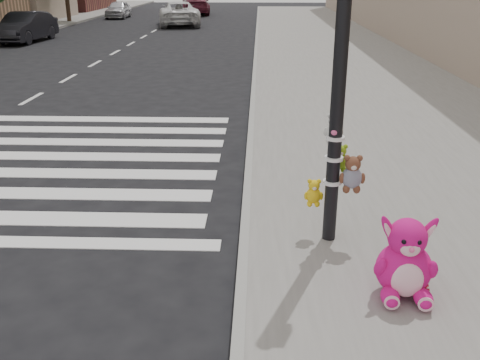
# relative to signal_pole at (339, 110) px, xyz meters

# --- Properties ---
(ground) EXTENTS (120.00, 120.00, 0.00)m
(ground) POSITION_rel_signal_pole_xyz_m (-2.63, -1.81, -1.77)
(ground) COLOR black
(ground) RESTS_ON ground
(sidewalk_near) EXTENTS (7.00, 80.00, 0.14)m
(sidewalk_near) POSITION_rel_signal_pole_xyz_m (2.37, 8.19, -1.70)
(sidewalk_near) COLOR slate
(sidewalk_near) RESTS_ON ground
(curb_edge) EXTENTS (0.12, 80.00, 0.15)m
(curb_edge) POSITION_rel_signal_pole_xyz_m (-1.08, 8.19, -1.70)
(curb_edge) COLOR gray
(curb_edge) RESTS_ON ground
(signal_pole) EXTENTS (0.70, 0.48, 4.00)m
(signal_pole) POSITION_rel_signal_pole_xyz_m (0.00, 0.00, 0.00)
(signal_pole) COLOR black
(signal_pole) RESTS_ON sidewalk_near
(pink_bunny) EXTENTS (0.63, 0.67, 0.89)m
(pink_bunny) POSITION_rel_signal_pole_xyz_m (0.57, -1.23, -1.26)
(pink_bunny) COLOR #D7127B
(pink_bunny) RESTS_ON sidewalk_near
(red_teddy) EXTENTS (0.17, 0.16, 0.20)m
(red_teddy) POSITION_rel_signal_pole_xyz_m (0.77, -1.31, -1.53)
(red_teddy) COLOR #AD112C
(red_teddy) RESTS_ON sidewalk_near
(car_dark_far) EXTENTS (1.79, 4.43, 1.43)m
(car_dark_far) POSITION_rel_signal_pole_xyz_m (-12.43, 20.76, -1.05)
(car_dark_far) COLOR black
(car_dark_far) RESTS_ON ground
(car_white_near) EXTENTS (3.37, 5.73, 1.49)m
(car_white_near) POSITION_rel_signal_pole_xyz_m (-6.13, 29.71, -1.02)
(car_white_near) COLOR silver
(car_white_near) RESTS_ON ground
(car_maroon_near) EXTENTS (2.84, 5.49, 1.52)m
(car_maroon_near) POSITION_rel_signal_pole_xyz_m (-6.13, 39.29, -1.01)
(car_maroon_near) COLOR maroon
(car_maroon_near) RESTS_ON ground
(car_silver_deep) EXTENTS (1.59, 3.72, 1.25)m
(car_silver_deep) POSITION_rel_signal_pole_xyz_m (-11.53, 35.53, -1.14)
(car_silver_deep) COLOR silver
(car_silver_deep) RESTS_ON ground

